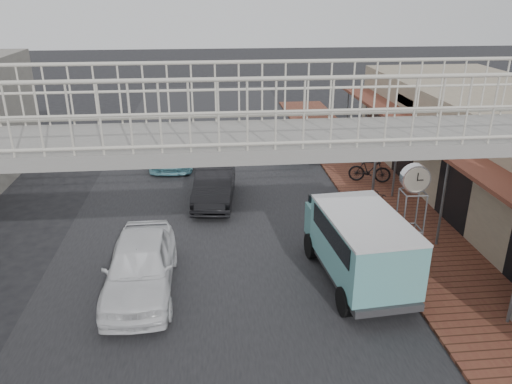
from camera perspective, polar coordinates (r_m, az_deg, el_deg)
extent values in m
plane|color=black|center=(14.50, -4.23, -9.41)|extent=(120.00, 120.00, 0.00)
cube|color=black|center=(14.50, -4.23, -9.39)|extent=(10.00, 60.00, 0.01)
cube|color=brown|center=(18.37, 16.20, -3.01)|extent=(3.00, 40.00, 0.10)
cube|color=brown|center=(18.76, 19.47, 6.41)|extent=(1.80, 18.00, 0.12)
cube|color=silver|center=(21.93, 16.73, 9.94)|extent=(0.08, 2.60, 0.90)
cube|color=#B21914|center=(16.27, 25.03, 4.79)|extent=(0.08, 2.20, 0.80)
cube|color=gray|center=(8.73, -4.37, 5.78)|extent=(14.00, 2.00, 0.24)
cube|color=beige|center=(9.50, -4.65, 11.26)|extent=(14.00, 0.08, 1.10)
cube|color=beige|center=(7.64, -4.32, 8.62)|extent=(14.00, 0.08, 1.10)
imported|color=white|center=(13.77, -13.10, -8.20)|extent=(1.80, 4.43, 1.51)
imported|color=black|center=(19.10, -4.78, 0.83)|extent=(1.82, 4.16, 1.33)
imported|color=#7DCCD8|center=(25.54, 4.43, 6.29)|extent=(2.77, 4.91, 1.29)
imported|color=#77C1CF|center=(23.89, -9.21, 5.06)|extent=(2.27, 4.88, 1.38)
cylinder|color=black|center=(15.26, 6.35, -6.14)|extent=(0.33, 0.79, 0.77)
cylinder|color=black|center=(15.80, 12.33, -5.49)|extent=(0.33, 0.79, 0.77)
cylinder|color=black|center=(12.87, 10.18, -12.22)|extent=(0.33, 0.79, 0.77)
cylinder|color=black|center=(13.51, 17.12, -11.12)|extent=(0.33, 0.79, 0.77)
cube|color=#6AB6B7|center=(13.61, 12.16, -5.89)|extent=(2.16, 3.66, 1.48)
cube|color=#6AB6B7|center=(15.40, 9.27, -3.28)|extent=(1.86, 1.14, 0.99)
cube|color=black|center=(13.43, 12.30, -4.36)|extent=(2.15, 3.01, 0.55)
cube|color=silver|center=(13.27, 12.42, -2.96)|extent=(2.18, 3.66, 0.07)
imported|color=black|center=(17.82, 12.70, -1.65)|extent=(1.84, 1.10, 0.91)
imported|color=black|center=(21.30, 12.86, 2.48)|extent=(1.80, 1.00, 1.04)
cylinder|color=#59595B|center=(14.73, 15.59, -3.94)|extent=(0.05, 0.05, 2.40)
cylinder|color=#59595B|center=(14.93, 17.67, -3.83)|extent=(0.05, 0.05, 2.40)
cylinder|color=#59595B|center=(14.25, 16.33, -4.94)|extent=(0.05, 0.05, 2.40)
cylinder|color=#59595B|center=(14.46, 18.46, -4.81)|extent=(0.05, 0.05, 2.40)
cylinder|color=silver|center=(13.98, 17.73, 1.53)|extent=(0.79, 0.29, 0.78)
cylinder|color=beige|center=(13.85, 17.94, 1.32)|extent=(0.69, 0.04, 0.69)
cylinder|color=beige|center=(14.10, 17.53, 1.73)|extent=(0.69, 0.04, 0.69)
cylinder|color=#59595B|center=(19.44, 13.51, 3.55)|extent=(0.10, 0.10, 2.98)
cube|color=black|center=(19.11, 13.79, 6.58)|extent=(1.19, 0.43, 0.92)
cone|color=black|center=(19.16, 16.41, 6.36)|extent=(0.93, 1.26, 1.13)
cube|color=white|center=(19.09, 13.63, 6.42)|extent=(0.78, 0.26, 0.62)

